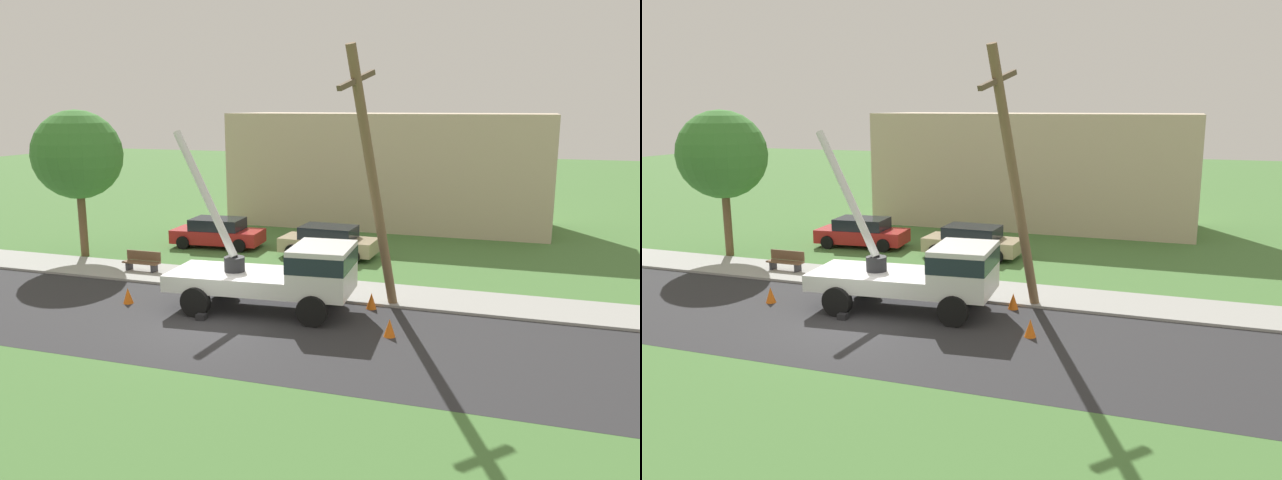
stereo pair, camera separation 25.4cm
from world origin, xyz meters
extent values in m
plane|color=#477538|center=(0.00, 12.00, 0.00)|extent=(120.00, 120.00, 0.00)
cube|color=#2B2B2D|center=(0.00, 0.00, 0.00)|extent=(80.00, 7.06, 0.01)
cube|color=#9E9E99|center=(0.00, 4.87, 0.05)|extent=(80.00, 2.68, 0.10)
cube|color=silver|center=(-0.12, 1.86, 1.02)|extent=(4.47, 2.72, 0.55)
cube|color=silver|center=(2.97, 2.09, 1.55)|extent=(2.08, 2.54, 1.60)
cube|color=#19232D|center=(2.97, 2.09, 1.90)|extent=(2.10, 2.56, 0.56)
cylinder|color=black|center=(-0.10, 1.86, 1.55)|extent=(0.70, 0.70, 0.50)
cylinder|color=silver|center=(-1.42, 2.41, 3.85)|extent=(2.97, 1.45, 4.26)
cube|color=black|center=(-0.60, 0.36, 0.10)|extent=(0.32, 0.32, 0.20)
cube|color=black|center=(-0.83, 3.26, 0.10)|extent=(0.32, 0.32, 0.20)
cylinder|color=black|center=(3.02, 0.89, 0.50)|extent=(1.00, 0.30, 1.00)
cylinder|color=black|center=(2.84, 3.29, 0.50)|extent=(1.00, 0.30, 1.00)
cylinder|color=black|center=(-0.93, 0.59, 0.50)|extent=(1.00, 0.30, 1.00)
cylinder|color=black|center=(-1.12, 2.98, 0.50)|extent=(1.00, 0.30, 1.00)
cylinder|color=brown|center=(4.52, 2.67, 4.30)|extent=(1.35, 2.86, 8.70)
cube|color=brown|center=(4.16, 1.73, 7.57)|extent=(0.78, 1.71, 0.68)
cone|color=orange|center=(5.54, 0.76, 0.28)|extent=(0.36, 0.36, 0.56)
cone|color=orange|center=(-3.91, 1.13, 0.28)|extent=(0.36, 0.36, 0.56)
cone|color=orange|center=(4.37, 3.21, 0.28)|extent=(0.36, 0.36, 0.56)
cube|color=#B21E1E|center=(-5.17, 10.42, 0.55)|extent=(4.52, 2.13, 0.65)
cube|color=black|center=(-5.17, 10.42, 1.15)|extent=(2.58, 1.84, 0.55)
cylinder|color=black|center=(-3.65, 9.63, 0.32)|extent=(0.64, 0.22, 0.64)
cylinder|color=black|center=(-3.79, 11.43, 0.32)|extent=(0.64, 0.22, 0.64)
cylinder|color=black|center=(-6.55, 9.42, 0.32)|extent=(0.64, 0.22, 0.64)
cylinder|color=black|center=(-6.69, 11.21, 0.32)|extent=(0.64, 0.22, 0.64)
cube|color=tan|center=(0.62, 10.16, 0.55)|extent=(4.45, 1.93, 0.65)
cube|color=black|center=(0.62, 10.16, 1.15)|extent=(2.51, 1.73, 0.55)
cylinder|color=black|center=(2.05, 9.22, 0.32)|extent=(0.64, 0.22, 0.64)
cylinder|color=black|center=(2.10, 11.02, 0.32)|extent=(0.64, 0.22, 0.64)
cylinder|color=black|center=(-0.86, 9.31, 0.32)|extent=(0.64, 0.22, 0.64)
cylinder|color=black|center=(-0.80, 11.11, 0.32)|extent=(0.64, 0.22, 0.64)
cube|color=brown|center=(-5.85, 4.87, 0.45)|extent=(1.60, 0.44, 0.06)
cube|color=brown|center=(-5.85, 5.07, 0.70)|extent=(1.60, 0.06, 0.40)
cube|color=#333338|center=(-6.45, 4.87, 0.23)|extent=(0.10, 0.40, 0.45)
cube|color=#333338|center=(-5.25, 4.87, 0.23)|extent=(0.10, 0.40, 0.45)
cylinder|color=brown|center=(-10.14, 6.74, 2.18)|extent=(0.36, 0.36, 4.36)
sphere|color=#3D7F33|center=(-10.14, 6.74, 4.67)|extent=(3.99, 3.99, 3.99)
cube|color=#C6B293|center=(1.45, 19.23, 3.20)|extent=(18.00, 6.00, 6.40)
camera|label=1|loc=(9.30, -17.22, 6.82)|focal=35.89mm
camera|label=2|loc=(9.54, -17.14, 6.82)|focal=35.89mm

